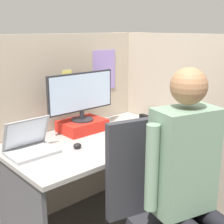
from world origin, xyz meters
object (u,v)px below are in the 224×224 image
(laptop, at_px, (30,146))
(carrot_toy, at_px, (121,145))
(monitor, at_px, (81,94))
(person, at_px, (192,176))
(stapler, at_px, (147,118))
(office_chair, at_px, (162,209))
(paper_box, at_px, (82,125))

(laptop, height_order, carrot_toy, laptop)
(monitor, height_order, person, person)
(monitor, bearing_deg, carrot_toy, -92.74)
(stapler, height_order, office_chair, office_chair)
(laptop, height_order, office_chair, office_chair)
(paper_box, distance_m, office_chair, 0.98)
(carrot_toy, bearing_deg, laptop, 146.15)
(paper_box, xyz_separation_m, laptop, (-0.53, -0.14, 0.00))
(paper_box, xyz_separation_m, person, (-0.08, -1.09, -0.01))
(carrot_toy, height_order, office_chair, office_chair)
(stapler, bearing_deg, paper_box, 165.84)
(stapler, relative_size, office_chair, 0.15)
(stapler, bearing_deg, laptop, 179.24)
(stapler, xyz_separation_m, office_chair, (-0.73, -0.79, -0.24))
(office_chair, relative_size, person, 0.77)
(carrot_toy, bearing_deg, office_chair, -102.62)
(monitor, relative_size, stapler, 3.73)
(monitor, xyz_separation_m, person, (-0.08, -1.10, -0.26))
(stapler, bearing_deg, office_chair, -133.03)
(monitor, bearing_deg, stapler, -14.41)
(carrot_toy, bearing_deg, monitor, 87.26)
(carrot_toy, xyz_separation_m, person, (-0.06, -0.62, 0.01))
(carrot_toy, distance_m, office_chair, 0.53)
(office_chair, bearing_deg, monitor, 82.37)
(monitor, distance_m, carrot_toy, 0.56)
(monitor, relative_size, carrot_toy, 3.89)
(stapler, relative_size, carrot_toy, 1.04)
(laptop, distance_m, carrot_toy, 0.61)
(carrot_toy, bearing_deg, paper_box, 87.24)
(office_chair, xyz_separation_m, person, (0.04, -0.15, 0.25))
(stapler, bearing_deg, person, -126.36)
(paper_box, relative_size, stapler, 2.20)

